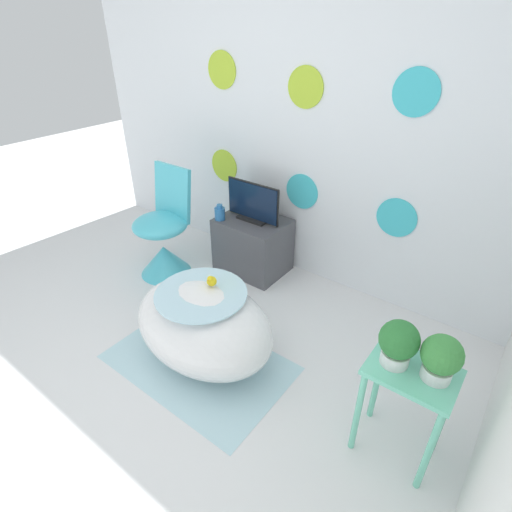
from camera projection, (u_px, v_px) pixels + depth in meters
ground_plane at (83, 436)px, 2.13m from camera, size 12.00×12.00×0.00m
wall_back_dotted at (304, 115)px, 2.90m from camera, size 4.37×0.05×2.60m
rug at (199, 362)px, 2.57m from camera, size 1.14×0.73×0.01m
bathtub at (204, 325)px, 2.49m from camera, size 0.95×0.67×0.53m
rubber_duck at (211, 281)px, 2.37m from camera, size 0.06×0.07×0.07m
chair at (164, 242)px, 3.34m from camera, size 0.45×0.45×0.91m
tv_cabinet at (253, 245)px, 3.41m from camera, size 0.57×0.44×0.47m
tv at (253, 204)px, 3.21m from camera, size 0.50×0.12×0.32m
vase at (220, 213)px, 3.27m from camera, size 0.09×0.09×0.13m
side_table at (407, 392)px, 1.85m from camera, size 0.39×0.29×0.56m
potted_plant_left at (399, 342)px, 1.76m from camera, size 0.18×0.18×0.23m
potted_plant_right at (441, 357)px, 1.68m from camera, size 0.17×0.17×0.23m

